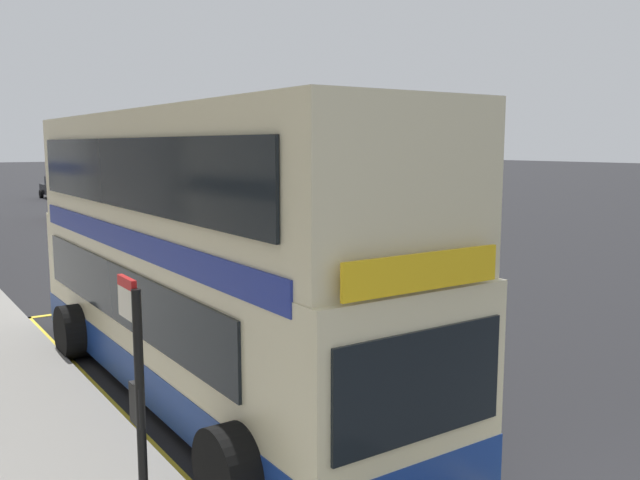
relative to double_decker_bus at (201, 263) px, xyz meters
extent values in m
plane|color=black|center=(2.46, 24.66, -2.06)|extent=(260.00, 260.00, 0.00)
cube|color=beige|center=(0.01, 0.01, -0.71)|extent=(2.41, 10.16, 2.30)
cube|color=beige|center=(0.01, 0.01, 1.39)|extent=(2.38, 9.95, 1.90)
cube|color=navy|center=(0.01, 0.01, -1.56)|extent=(2.43, 10.18, 0.60)
cube|color=navy|center=(0.01, 0.01, 0.46)|extent=(2.44, 9.34, 0.36)
cube|color=black|center=(-1.22, 0.41, -0.41)|extent=(0.04, 8.12, 0.90)
cube|color=black|center=(-1.22, 0.01, 1.44)|extent=(0.04, 8.94, 1.00)
cube|color=black|center=(0.01, -5.09, -0.46)|extent=(2.12, 0.04, 1.10)
cube|color=yellow|center=(0.01, -5.09, 0.66)|extent=(1.93, 0.04, 0.36)
cylinder|color=black|center=(-1.29, -3.64, -1.56)|extent=(0.56, 1.00, 1.00)
cylinder|color=black|center=(1.30, -3.64, -1.56)|extent=(0.56, 1.00, 1.00)
cylinder|color=black|center=(-1.29, 2.80, -1.56)|extent=(0.56, 1.00, 1.00)
cylinder|color=black|center=(1.30, 2.80, -1.56)|extent=(0.56, 1.00, 1.00)
cube|color=yellow|center=(-1.46, -0.12, -2.06)|extent=(0.16, 13.07, 0.01)
cube|color=yellow|center=(1.34, -0.12, -2.06)|extent=(0.16, 13.07, 0.01)
cube|color=yellow|center=(-0.06, 6.34, -2.06)|extent=(2.96, 0.16, 0.01)
cylinder|color=black|center=(-2.31, -3.72, -0.70)|extent=(0.09, 0.09, 2.45)
cube|color=silver|center=(-2.31, -3.47, 0.34)|extent=(0.05, 0.42, 0.30)
cube|color=red|center=(-2.31, -3.47, 0.54)|extent=(0.05, 0.42, 0.10)
cube|color=black|center=(-2.31, -3.62, -0.62)|extent=(0.06, 0.28, 0.40)
cube|color=black|center=(7.41, 41.60, -1.40)|extent=(1.76, 4.20, 0.72)
cube|color=black|center=(7.41, 41.50, -0.74)|extent=(1.52, 1.90, 0.60)
cylinder|color=black|center=(6.48, 42.90, -1.76)|extent=(0.22, 0.60, 0.60)
cylinder|color=black|center=(8.35, 42.90, -1.76)|extent=(0.22, 0.60, 0.60)
cylinder|color=black|center=(6.48, 40.30, -1.76)|extent=(0.22, 0.60, 0.60)
cylinder|color=black|center=(8.35, 40.30, -1.76)|extent=(0.22, 0.60, 0.60)
cube|color=maroon|center=(5.06, 26.66, -1.40)|extent=(1.76, 4.20, 0.72)
cube|color=black|center=(5.06, 26.56, -0.74)|extent=(1.52, 1.90, 0.60)
cylinder|color=black|center=(4.13, 27.96, -1.76)|extent=(0.22, 0.60, 0.60)
cylinder|color=black|center=(6.00, 27.96, -1.76)|extent=(0.22, 0.60, 0.60)
cylinder|color=black|center=(4.13, 25.36, -1.76)|extent=(0.22, 0.60, 0.60)
cylinder|color=black|center=(6.00, 25.36, -1.76)|extent=(0.22, 0.60, 0.60)
camera|label=1|loc=(-4.31, -9.71, 1.84)|focal=37.85mm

